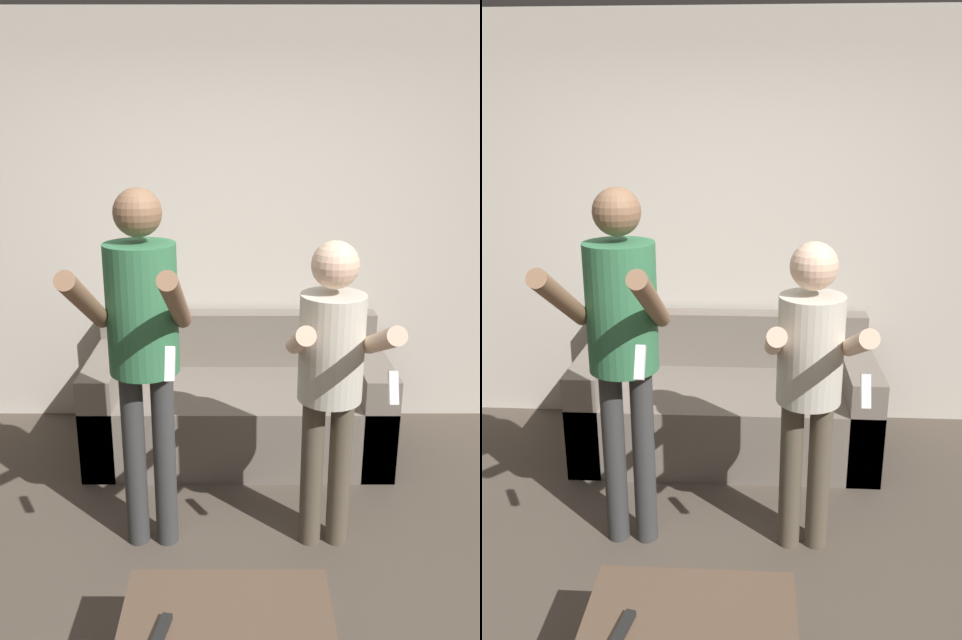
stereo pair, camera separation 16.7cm
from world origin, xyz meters
TOP-DOWN VIEW (x-y plane):
  - wall_back at (0.00, 2.15)m, footprint 6.40×0.06m
  - couch at (0.09, 1.67)m, footprint 1.84×0.89m
  - person_standing_left at (-0.34, 0.66)m, footprint 0.44×0.75m
  - person_standing_right at (0.52, 0.66)m, footprint 0.42×0.67m
  - coffee_table at (0.05, -0.23)m, footprint 0.76×0.50m
  - remote_on_table at (-0.17, -0.30)m, footprint 0.06×0.15m

SIDE VIEW (x-z plane):
  - couch at x=0.09m, z-range -0.12..0.69m
  - coffee_table at x=0.05m, z-range 0.14..0.50m
  - remote_on_table at x=-0.17m, z-range 0.36..0.38m
  - person_standing_right at x=0.52m, z-range 0.18..1.72m
  - person_standing_left at x=-0.34m, z-range 0.23..2.00m
  - wall_back at x=0.00m, z-range 0.00..2.70m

